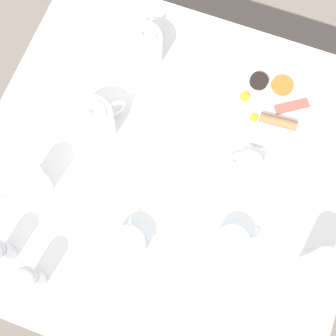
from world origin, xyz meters
name	(u,v)px	position (x,y,z in m)	size (l,w,h in m)	color
ground_plane	(168,220)	(0.00, 0.00, 0.00)	(8.00, 8.00, 0.00)	#70665B
table	(168,177)	(0.00, 0.00, 0.68)	(1.05, 1.02, 0.75)	white
breakfast_plate	(267,103)	(-0.20, -0.28, 0.76)	(0.26, 0.26, 0.04)	white
teapot_near	(141,47)	(0.19, -0.30, 0.80)	(0.12, 0.21, 0.12)	white
teapot_far	(92,122)	(0.23, -0.04, 0.80)	(0.14, 0.18, 0.12)	white
teacup_with_saucer_left	(231,244)	(-0.22, 0.14, 0.77)	(0.15, 0.15, 0.06)	white
teacup_with_saucer_right	(128,245)	(0.02, 0.23, 0.77)	(0.15, 0.15, 0.06)	white
water_glass_short	(34,181)	(0.31, 0.17, 0.81)	(0.07, 0.07, 0.12)	white
wine_glass_spare	(318,265)	(-0.43, 0.12, 0.82)	(0.07, 0.07, 0.14)	white
creamer_jug	(248,165)	(-0.20, -0.08, 0.78)	(0.09, 0.07, 0.06)	white
salt_grinder	(30,278)	(0.21, 0.39, 0.81)	(0.05, 0.05, 0.13)	#BCBCC1
fork_by_plate	(177,181)	(-0.03, 0.02, 0.75)	(0.17, 0.06, 0.00)	silver
spoon_for_tea	(147,317)	(-0.09, 0.38, 0.75)	(0.05, 0.15, 0.00)	silver
fork_spare	(329,164)	(-0.41, -0.17, 0.75)	(0.16, 0.07, 0.00)	silver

